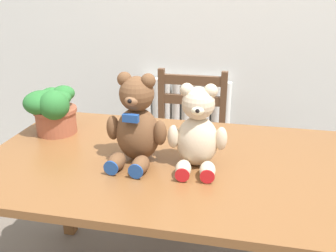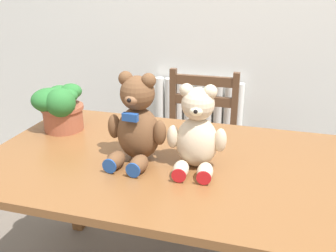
# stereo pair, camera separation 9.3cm
# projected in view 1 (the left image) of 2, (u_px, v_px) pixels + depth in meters

# --- Properties ---
(radiator) EXTENTS (0.62, 0.10, 0.76)m
(radiator) POSITION_uv_depth(u_px,v_px,m) (185.00, 137.00, 2.64)
(radiator) COLOR white
(radiator) RESTS_ON ground_plane
(dining_table) EXTENTS (1.45, 0.88, 0.74)m
(dining_table) POSITION_uv_depth(u_px,v_px,m) (169.00, 180.00, 1.49)
(dining_table) COLOR brown
(dining_table) RESTS_ON ground_plane
(wooden_chair_behind) EXTENTS (0.44, 0.40, 0.86)m
(wooden_chair_behind) POSITION_uv_depth(u_px,v_px,m) (188.00, 141.00, 2.35)
(wooden_chair_behind) COLOR brown
(wooden_chair_behind) RESTS_ON ground_plane
(teddy_bear_left) EXTENTS (0.24, 0.24, 0.34)m
(teddy_bear_left) POSITION_uv_depth(u_px,v_px,m) (137.00, 124.00, 1.39)
(teddy_bear_left) COLOR brown
(teddy_bear_left) RESTS_ON dining_table
(teddy_bear_right) EXTENTS (0.22, 0.23, 0.31)m
(teddy_bear_right) POSITION_uv_depth(u_px,v_px,m) (197.00, 132.00, 1.35)
(teddy_bear_right) COLOR beige
(teddy_bear_right) RESTS_ON dining_table
(potted_plant) EXTENTS (0.22, 0.21, 0.21)m
(potted_plant) POSITION_uv_depth(u_px,v_px,m) (53.00, 108.00, 1.66)
(potted_plant) COLOR #9E5138
(potted_plant) RESTS_ON dining_table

